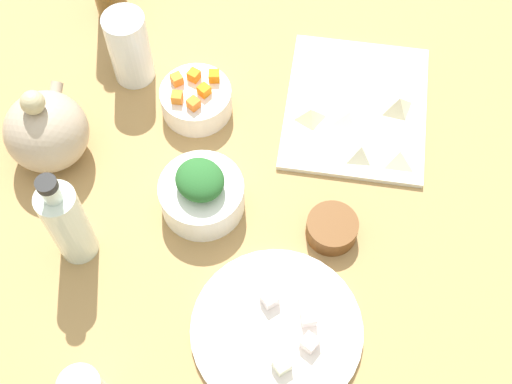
{
  "coord_description": "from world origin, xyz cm",
  "views": [
    {
      "loc": [
        -51.58,
        -8.52,
        102.6
      ],
      "look_at": [
        0.0,
        0.0,
        8.0
      ],
      "focal_mm": 48.43,
      "sensor_mm": 36.0,
      "label": 1
    }
  ],
  "objects_px": {
    "cutting_board": "(356,107)",
    "teapot": "(46,131)",
    "drinking_glass_1": "(129,48)",
    "bowl_carrots": "(196,100)",
    "bowl_small_side": "(332,228)",
    "bowl_greens": "(202,196)",
    "bottle_1": "(67,223)",
    "plate_tofu": "(277,330)"
  },
  "relations": [
    {
      "from": "plate_tofu",
      "to": "bowl_greens",
      "type": "xyz_separation_m",
      "value": [
        0.19,
        0.15,
        0.02
      ]
    },
    {
      "from": "bowl_carrots",
      "to": "drinking_glass_1",
      "type": "height_order",
      "value": "drinking_glass_1"
    },
    {
      "from": "bowl_carrots",
      "to": "bowl_small_side",
      "type": "bearing_deg",
      "value": -128.15
    },
    {
      "from": "drinking_glass_1",
      "to": "bottle_1",
      "type": "bearing_deg",
      "value": 179.84
    },
    {
      "from": "bowl_carrots",
      "to": "bowl_small_side",
      "type": "relative_size",
      "value": 1.51
    },
    {
      "from": "plate_tofu",
      "to": "drinking_glass_1",
      "type": "distance_m",
      "value": 0.55
    },
    {
      "from": "bowl_small_side",
      "to": "drinking_glass_1",
      "type": "relative_size",
      "value": 0.57
    },
    {
      "from": "plate_tofu",
      "to": "teapot",
      "type": "height_order",
      "value": "teapot"
    },
    {
      "from": "bowl_greens",
      "to": "bottle_1",
      "type": "xyz_separation_m",
      "value": [
        -0.11,
        0.18,
        0.06
      ]
    },
    {
      "from": "bowl_carrots",
      "to": "bottle_1",
      "type": "xyz_separation_m",
      "value": [
        -0.29,
        0.13,
        0.06
      ]
    },
    {
      "from": "cutting_board",
      "to": "plate_tofu",
      "type": "relative_size",
      "value": 1.14
    },
    {
      "from": "bowl_carrots",
      "to": "bowl_small_side",
      "type": "height_order",
      "value": "bowl_carrots"
    },
    {
      "from": "bowl_greens",
      "to": "bowl_small_side",
      "type": "bearing_deg",
      "value": -94.89
    },
    {
      "from": "teapot",
      "to": "plate_tofu",
      "type": "bearing_deg",
      "value": -120.81
    },
    {
      "from": "bowl_small_side",
      "to": "teapot",
      "type": "height_order",
      "value": "teapot"
    },
    {
      "from": "cutting_board",
      "to": "teapot",
      "type": "relative_size",
      "value": 1.79
    },
    {
      "from": "cutting_board",
      "to": "plate_tofu",
      "type": "height_order",
      "value": "plate_tofu"
    },
    {
      "from": "cutting_board",
      "to": "bowl_greens",
      "type": "xyz_separation_m",
      "value": [
        -0.23,
        0.23,
        0.02
      ]
    },
    {
      "from": "bowl_small_side",
      "to": "teapot",
      "type": "relative_size",
      "value": 0.5
    },
    {
      "from": "bottle_1",
      "to": "drinking_glass_1",
      "type": "xyz_separation_m",
      "value": [
        0.35,
        -0.0,
        -0.02
      ]
    },
    {
      "from": "plate_tofu",
      "to": "bottle_1",
      "type": "relative_size",
      "value": 1.23
    },
    {
      "from": "teapot",
      "to": "cutting_board",
      "type": "bearing_deg",
      "value": -70.54
    },
    {
      "from": "plate_tofu",
      "to": "bowl_small_side",
      "type": "distance_m",
      "value": 0.18
    },
    {
      "from": "bowl_small_side",
      "to": "cutting_board",
      "type": "bearing_deg",
      "value": -3.67
    },
    {
      "from": "plate_tofu",
      "to": "bottle_1",
      "type": "bearing_deg",
      "value": 75.48
    },
    {
      "from": "bowl_small_side",
      "to": "drinking_glass_1",
      "type": "xyz_separation_m",
      "value": [
        0.26,
        0.39,
        0.05
      ]
    },
    {
      "from": "bowl_greens",
      "to": "teapot",
      "type": "relative_size",
      "value": 0.83
    },
    {
      "from": "bottle_1",
      "to": "drinking_glass_1",
      "type": "bearing_deg",
      "value": -0.16
    },
    {
      "from": "cutting_board",
      "to": "drinking_glass_1",
      "type": "xyz_separation_m",
      "value": [
        0.01,
        0.4,
        0.07
      ]
    },
    {
      "from": "bowl_greens",
      "to": "bottle_1",
      "type": "relative_size",
      "value": 0.65
    },
    {
      "from": "plate_tofu",
      "to": "bowl_greens",
      "type": "bearing_deg",
      "value": 38.11
    },
    {
      "from": "cutting_board",
      "to": "drinking_glass_1",
      "type": "height_order",
      "value": "drinking_glass_1"
    },
    {
      "from": "cutting_board",
      "to": "drinking_glass_1",
      "type": "distance_m",
      "value": 0.41
    },
    {
      "from": "cutting_board",
      "to": "teapot",
      "type": "xyz_separation_m",
      "value": [
        -0.17,
        0.49,
        0.06
      ]
    },
    {
      "from": "plate_tofu",
      "to": "bowl_small_side",
      "type": "bearing_deg",
      "value": -19.64
    },
    {
      "from": "plate_tofu",
      "to": "drinking_glass_1",
      "type": "xyz_separation_m",
      "value": [
        0.44,
        0.33,
        0.07
      ]
    },
    {
      "from": "teapot",
      "to": "bowl_small_side",
      "type": "bearing_deg",
      "value": -98.99
    },
    {
      "from": "bowl_greens",
      "to": "bowl_small_side",
      "type": "height_order",
      "value": "bowl_greens"
    },
    {
      "from": "bowl_carrots",
      "to": "bottle_1",
      "type": "bearing_deg",
      "value": 156.29
    },
    {
      "from": "bowl_small_side",
      "to": "bowl_greens",
      "type": "bearing_deg",
      "value": 85.11
    },
    {
      "from": "bowl_carrots",
      "to": "bowl_greens",
      "type": "bearing_deg",
      "value": -165.41
    },
    {
      "from": "bowl_greens",
      "to": "teapot",
      "type": "xyz_separation_m",
      "value": [
        0.06,
        0.27,
        0.04
      ]
    }
  ]
}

